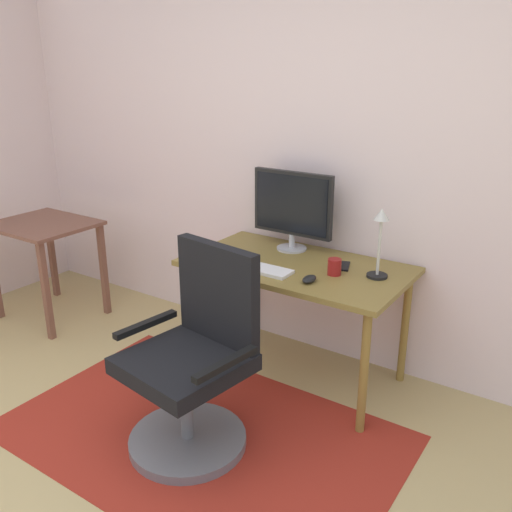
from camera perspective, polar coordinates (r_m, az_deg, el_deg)
wall_back at (r=3.31m, az=8.14°, el=11.10°), size 6.00×0.10×2.60m
area_rug at (r=2.93m, az=-5.70°, el=-17.78°), size 1.94×1.24×0.01m
desk at (r=3.12m, az=4.09°, el=-2.08°), size 1.24×0.70×0.70m
monitor at (r=3.26m, az=3.79°, el=5.17°), size 0.51×0.18×0.47m
keyboard at (r=3.01m, az=-0.11°, el=-1.17°), size 0.43×0.13×0.02m
computer_mouse at (r=2.84m, az=5.53°, el=-2.39°), size 0.06×0.10×0.03m
coffee_cup at (r=2.94m, az=8.12°, el=-1.12°), size 0.07×0.07×0.09m
cell_phone at (r=3.08m, az=8.98°, el=-1.03°), size 0.11×0.15×0.01m
desk_lamp at (r=2.89m, az=12.72°, el=2.06°), size 0.11×0.11×0.37m
office_chair at (r=2.68m, az=-6.40°, el=-11.61°), size 0.64×0.58×0.98m
side_table at (r=4.17m, az=-21.00°, el=1.61°), size 0.67×0.57×0.71m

